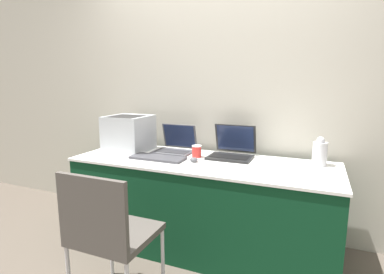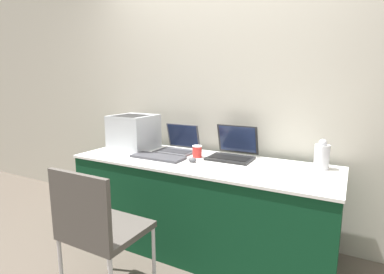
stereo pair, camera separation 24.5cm
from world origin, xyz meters
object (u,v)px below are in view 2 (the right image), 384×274
object	(u,v)px
laptop_left	(178,146)
laptop_right	(233,151)
mouse	(192,160)
chair	(98,225)
coffee_cup	(197,151)
printer	(134,131)
metal_pitcher	(322,156)
external_keyboard	(158,157)

from	to	relation	value
laptop_left	laptop_right	world-z (taller)	laptop_right
laptop_right	mouse	size ratio (longest dim) A/B	5.28
mouse	chair	distance (m)	0.88
coffee_cup	laptop_right	bearing A→B (deg)	23.72
printer	laptop_left	world-z (taller)	printer
chair	coffee_cup	bearing A→B (deg)	80.29
printer	mouse	size ratio (longest dim) A/B	5.56
coffee_cup	mouse	xyz separation A→B (m)	(0.04, -0.16, -0.03)
mouse	chair	world-z (taller)	chair
laptop_right	mouse	world-z (taller)	laptop_right
mouse	chair	size ratio (longest dim) A/B	0.08
laptop_right	metal_pitcher	size ratio (longest dim) A/B	1.62
laptop_left	metal_pitcher	xyz separation A→B (m)	(1.20, 0.03, 0.04)
laptop_left	laptop_right	xyz separation A→B (m)	(0.52, 0.02, 0.00)
laptop_left	coffee_cup	world-z (taller)	laptop_left
metal_pitcher	chair	size ratio (longest dim) A/B	0.25
chair	metal_pitcher	bearing A→B (deg)	44.58
coffee_cup	mouse	world-z (taller)	coffee_cup
laptop_left	metal_pitcher	distance (m)	1.20
external_keyboard	mouse	distance (m)	0.31
laptop_left	mouse	world-z (taller)	laptop_left
laptop_right	chair	bearing A→B (deg)	-111.89
printer	chair	bearing A→B (deg)	-62.41
laptop_right	metal_pitcher	world-z (taller)	laptop_right
laptop_left	chair	xyz separation A→B (m)	(0.08, -1.07, -0.28)
laptop_left	metal_pitcher	world-z (taller)	laptop_left
laptop_left	laptop_right	bearing A→B (deg)	2.00
laptop_right	coffee_cup	distance (m)	0.30
printer	external_keyboard	xyz separation A→B (m)	(0.41, -0.19, -0.16)
printer	laptop_left	size ratio (longest dim) A/B	1.13
chair	mouse	bearing A→B (deg)	75.83
metal_pitcher	coffee_cup	bearing A→B (deg)	-172.21
laptop_left	external_keyboard	xyz separation A→B (m)	(-0.02, -0.29, -0.04)
laptop_right	external_keyboard	world-z (taller)	laptop_right
mouse	laptop_left	bearing A→B (deg)	138.12
coffee_cup	metal_pitcher	size ratio (longest dim) A/B	0.45
laptop_left	mouse	size ratio (longest dim) A/B	4.91
external_keyboard	laptop_left	bearing A→B (deg)	85.97
external_keyboard	coffee_cup	world-z (taller)	coffee_cup
coffee_cup	chair	size ratio (longest dim) A/B	0.11
external_keyboard	laptop_right	bearing A→B (deg)	29.50
external_keyboard	chair	size ratio (longest dim) A/B	0.51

